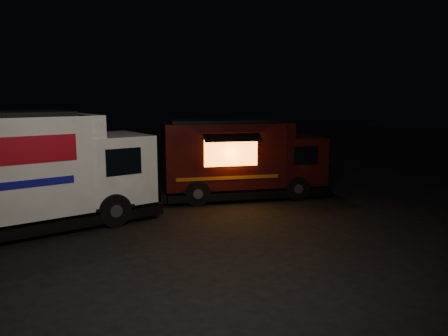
% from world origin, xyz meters
% --- Properties ---
extents(ground, '(80.00, 80.00, 0.00)m').
position_xyz_m(ground, '(0.00, 0.00, 0.00)').
color(ground, black).
rests_on(ground, ground).
extents(white_truck, '(7.80, 3.12, 3.46)m').
position_xyz_m(white_truck, '(-4.67, 3.48, 1.73)').
color(white_truck, white).
rests_on(white_truck, ground).
extents(red_truck, '(6.91, 4.41, 3.02)m').
position_xyz_m(red_truck, '(3.09, 3.68, 1.51)').
color(red_truck, '#350F09').
rests_on(red_truck, ground).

